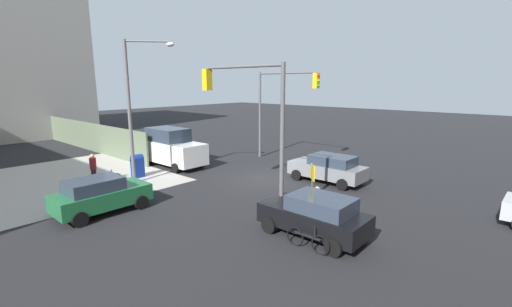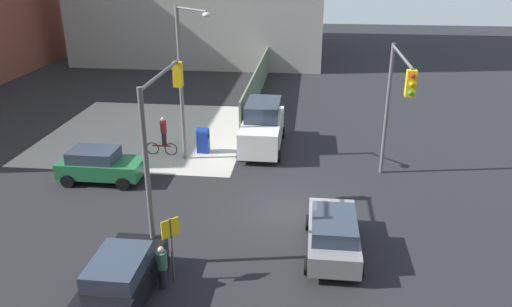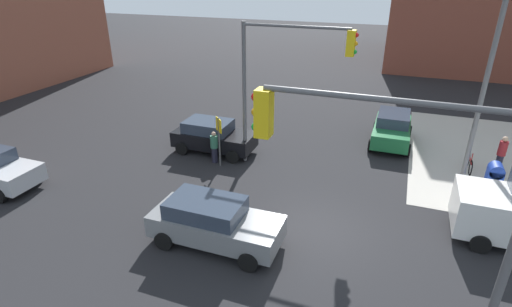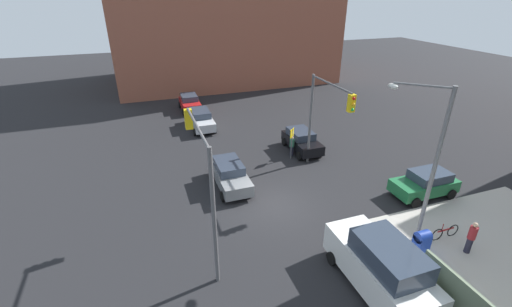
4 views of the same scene
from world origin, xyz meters
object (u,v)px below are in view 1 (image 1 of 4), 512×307
Objects in this scene: coupe_black at (315,215)px; bicycle_leaning_on_fence at (107,181)px; sedan_green at (100,195)px; pedestrian_crossing at (317,204)px; hatchback_gray at (328,168)px; van_white_delivery at (171,148)px; traffic_signal_se_corner at (281,98)px; street_lamp_corner at (136,101)px; traffic_signal_nw_corner at (249,109)px; bicycle_at_crosswalk at (307,240)px; pedestrian_waiting at (93,168)px; mailbox_blue at (137,165)px.

coupe_black reaches higher than bicycle_leaning_on_fence.
sedan_green is 2.53× the size of pedestrian_crossing.
hatchback_gray is 10.96m from van_white_delivery.
traffic_signal_se_corner is 10.32m from street_lamp_corner.
coupe_black is 2.33× the size of bicycle_leaning_on_fence.
coupe_black reaches higher than pedestrian_crossing.
van_white_delivery is at bearing -73.01° from bicycle_leaning_on_fence.
street_lamp_corner reaches higher than traffic_signal_nw_corner.
traffic_signal_se_corner is 14.66m from bicycle_at_crosswalk.
street_lamp_corner is (2.46, 10.02, 0.08)m from traffic_signal_se_corner.
street_lamp_corner is 2.01× the size of sedan_green.
pedestrian_waiting is at bearing 45.47° from street_lamp_corner.
van_white_delivery reaches higher than bicycle_at_crosswalk.
van_white_delivery is (1.05, -3.20, 0.52)m from mailbox_blue.
bicycle_at_crosswalk is (-11.76, 0.48, -4.35)m from street_lamp_corner.
sedan_green is (-4.21, 4.19, 0.08)m from mailbox_blue.
coupe_black is 12.24m from bicycle_leaning_on_fence.
van_white_delivery is 3.08× the size of pedestrian_waiting.
bicycle_at_crosswalk is (-3.72, 7.84, -0.50)m from hatchback_gray.
hatchback_gray is 7.54m from coupe_black.
hatchback_gray is at bearing -133.86° from bicycle_leaning_on_fence.
coupe_black is (-12.61, -0.08, 0.08)m from mailbox_blue.
hatchback_gray is at bearing 154.53° from traffic_signal_se_corner.
coupe_black reaches higher than bicycle_at_crosswalk.
street_lamp_corner is 4.57× the size of bicycle_leaning_on_fence.
mailbox_blue is 3.41m from van_white_delivery.
hatchback_gray is at bearing -114.73° from sedan_green.
pedestrian_crossing reaches higher than bicycle_at_crosswalk.
traffic_signal_se_corner is 13.18m from pedestrian_waiting.
sedan_green is (-2.96, 3.66, -3.86)m from street_lamp_corner.
street_lamp_corner is 11.57m from pedestrian_crossing.
pedestrian_crossing is (-3.14, -0.70, -3.78)m from traffic_signal_nw_corner.
coupe_black is at bearing 167.14° from van_white_delivery.
mailbox_blue is 0.82× the size of pedestrian_waiting.
bicycle_at_crosswalk is at bearing 131.54° from traffic_signal_se_corner.
coupe_black is 0.75× the size of van_white_delivery.
traffic_signal_nw_corner reaches higher than mailbox_blue.
pedestrian_waiting is 1.00× the size of bicycle_at_crosswalk.
hatchback_gray is (-0.42, -6.34, -3.75)m from traffic_signal_nw_corner.
street_lamp_corner is at bearing 7.66° from traffic_signal_nw_corner.
street_lamp_corner is 5.59× the size of mailbox_blue.
traffic_signal_nw_corner is at bearing -69.97° from pedestrian_crossing.
van_white_delivery reaches higher than hatchback_gray.
bicycle_leaning_on_fence is (-1.65, 5.40, -0.93)m from van_white_delivery.
traffic_signal_nw_corner is at bearing -134.82° from sedan_green.
street_lamp_corner is at bearing 76.23° from traffic_signal_se_corner.
bicycle_leaning_on_fence and bicycle_at_crosswalk have the same top height.
sedan_green reaches higher than pedestrian_crossing.
traffic_signal_se_corner is at bearing -103.77° from street_lamp_corner.
pedestrian_crossing is (-7.79, -5.39, -0.03)m from sedan_green.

